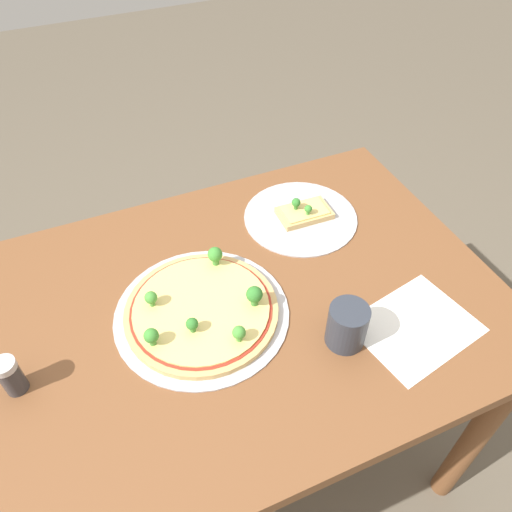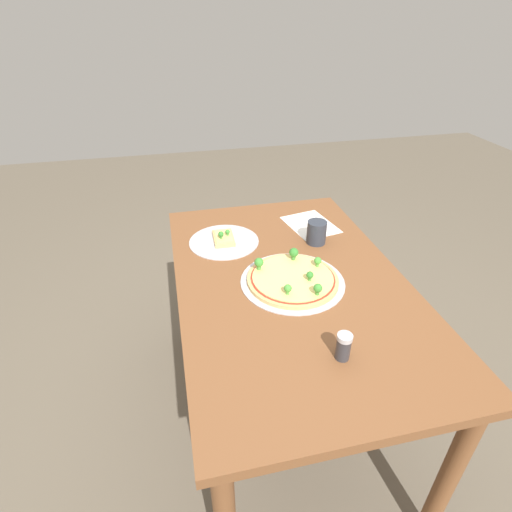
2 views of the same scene
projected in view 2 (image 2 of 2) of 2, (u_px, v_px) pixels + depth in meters
ground_plane at (284, 413)px, 1.88m from camera, size 8.00×8.00×0.00m
dining_table at (290, 301)px, 1.52m from camera, size 1.31×0.83×0.77m
pizza_tray_whole at (293, 279)px, 1.44m from camera, size 0.38×0.38×0.07m
pizza_tray_slice at (224, 240)px, 1.69m from camera, size 0.29×0.29×0.06m
drinking_cup at (317, 232)px, 1.66m from camera, size 0.08×0.08×0.10m
condiment_shaker at (343, 346)px, 1.12m from camera, size 0.04×0.04×0.09m
paper_menu at (310, 225)px, 1.82m from camera, size 0.28×0.23×0.00m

